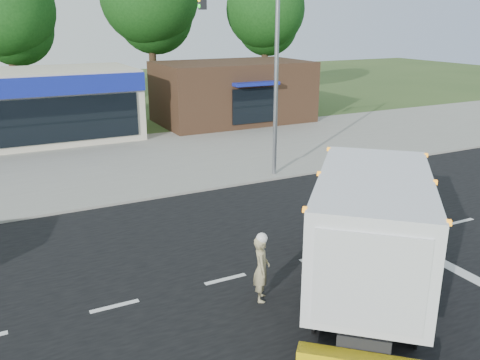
{
  "coord_description": "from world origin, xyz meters",
  "views": [
    {
      "loc": [
        -8.17,
        -11.1,
        6.72
      ],
      "look_at": [
        -1.05,
        2.98,
        1.7
      ],
      "focal_mm": 38.0,
      "sensor_mm": 36.0,
      "label": 1
    }
  ],
  "objects": [
    {
      "name": "traffic_signal_pole",
      "position": [
        2.35,
        7.6,
        4.92
      ],
      "size": [
        3.51,
        0.25,
        8.0
      ],
      "color": "gray",
      "rests_on": "ground"
    },
    {
      "name": "ground",
      "position": [
        0.0,
        0.0,
        0.0
      ],
      "size": [
        120.0,
        120.0,
        0.0
      ],
      "primitive_type": "plane",
      "color": "#385123",
      "rests_on": "ground"
    },
    {
      "name": "road_asphalt",
      "position": [
        0.0,
        0.0,
        0.0
      ],
      "size": [
        60.0,
        14.0,
        0.02
      ],
      "primitive_type": "cube",
      "color": "black",
      "rests_on": "ground"
    },
    {
      "name": "brown_storefront",
      "position": [
        7.0,
        19.98,
        2.0
      ],
      "size": [
        10.0,
        6.7,
        4.0
      ],
      "color": "#382316",
      "rests_on": "ground"
    },
    {
      "name": "ems_box_truck",
      "position": [
        -0.06,
        -2.22,
        1.95
      ],
      "size": [
        6.83,
        7.27,
        3.39
      ],
      "rotation": [
        0.0,
        0.0,
        0.84
      ],
      "color": "black",
      "rests_on": "ground"
    },
    {
      "name": "lane_markings",
      "position": [
        1.35,
        -1.35,
        0.02
      ],
      "size": [
        55.2,
        7.0,
        0.01
      ],
      "color": "silver",
      "rests_on": "road_asphalt"
    },
    {
      "name": "background_trees",
      "position": [
        -0.85,
        28.16,
        7.38
      ],
      "size": [
        36.77,
        7.39,
        12.1
      ],
      "color": "#332114",
      "rests_on": "ground"
    },
    {
      "name": "parking_apron",
      "position": [
        0.0,
        14.0,
        0.01
      ],
      "size": [
        60.0,
        9.0,
        0.02
      ],
      "primitive_type": "cube",
      "color": "gray",
      "rests_on": "ground"
    },
    {
      "name": "emergency_worker",
      "position": [
        -2.63,
        -1.31,
        0.89
      ],
      "size": [
        0.64,
        0.73,
        1.81
      ],
      "rotation": [
        0.0,
        0.0,
        1.11
      ],
      "color": "tan",
      "rests_on": "ground"
    },
    {
      "name": "sidewalk",
      "position": [
        0.0,
        8.2,
        0.06
      ],
      "size": [
        60.0,
        2.4,
        0.12
      ],
      "primitive_type": "cube",
      "color": "gray",
      "rests_on": "ground"
    }
  ]
}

